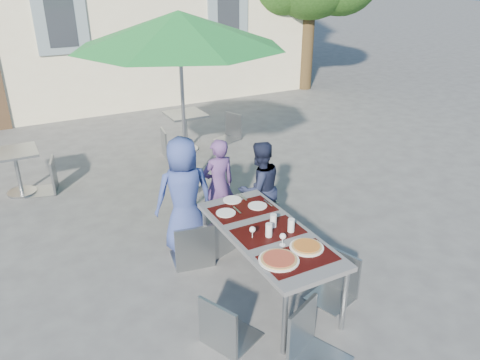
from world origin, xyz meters
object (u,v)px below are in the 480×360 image
dining_table (268,236)px  chair_1 (220,208)px  chair_2 (261,197)px  bg_chair_r_1 (230,111)px  pizza_near_left (279,259)px  chair_0 (192,218)px  child_1 (218,185)px  chair_4 (340,252)px  bg_chair_l_1 (169,126)px  bg_chair_r_0 (43,156)px  chair_3 (225,294)px  patio_umbrella (179,30)px  pizza_near_right (307,247)px  child_2 (259,188)px  child_0 (184,195)px  cafe_table_1 (186,125)px  chair_5 (314,305)px  cafe_table_0 (16,166)px

dining_table → chair_1: (-0.09, 0.96, -0.10)m
chair_2 → bg_chair_r_1: 3.82m
pizza_near_left → chair_0: 1.39m
child_1 → chair_1: (-0.23, -0.53, -0.04)m
chair_4 → bg_chair_l_1: 4.72m
bg_chair_r_0 → bg_chair_l_1: (2.23, 0.52, -0.02)m
chair_3 → patio_umbrella: 3.93m
pizza_near_right → chair_4: 0.50m
child_2 → chair_4: size_ratio=1.35×
dining_table → patio_umbrella: size_ratio=0.61×
pizza_near_left → chair_0: size_ratio=0.36×
chair_1 → chair_4: chair_1 is taller
child_0 → dining_table: bearing=114.2°
pizza_near_left → bg_chair_r_0: 4.57m
dining_table → chair_3: bearing=-145.9°
cafe_table_1 → bg_chair_l_1: bearing=-159.0°
chair_1 → chair_4: (0.71, -1.39, -0.04)m
chair_0 → patio_umbrella: size_ratio=0.35×
pizza_near_left → chair_4: bearing=5.8°
bg_chair_r_1 → chair_0: bearing=-122.5°
pizza_near_left → bg_chair_r_1: (2.10, 5.15, -0.19)m
chair_1 → chair_2: (0.64, 0.11, -0.05)m
chair_3 → chair_5: (0.62, -0.50, 0.01)m
chair_4 → cafe_table_0: 5.13m
bg_chair_r_0 → bg_chair_l_1: bg_chair_r_0 is taller
child_0 → chair_4: child_0 is taller
chair_0 → patio_umbrella: (0.72, 1.97, 1.82)m
child_0 → cafe_table_1: size_ratio=1.97×
chair_0 → dining_table: bearing=-58.8°
chair_0 → chair_2: size_ratio=1.13×
chair_2 → chair_3: (-1.31, -1.59, 0.04)m
child_0 → patio_umbrella: bearing=-107.3°
child_2 → chair_1: child_2 is taller
chair_0 → chair_1: size_ratio=1.05×
pizza_near_right → bg_chair_r_1: size_ratio=0.34×
cafe_table_1 → child_1: bearing=-103.8°
child_1 → bg_chair_r_0: bearing=-52.2°
chair_1 → chair_5: 1.98m
chair_0 → chair_3: 1.38m
dining_table → chair_5: 1.03m
chair_3 → bg_chair_l_1: (1.23, 4.81, -0.01)m
chair_0 → chair_4: 1.70m
pizza_near_left → child_2: 1.82m
child_2 → chair_3: 2.12m
chair_0 → chair_2: bearing=12.4°
dining_table → chair_5: bearing=-98.1°
chair_1 → cafe_table_1: (0.96, 3.49, -0.09)m
chair_5 → chair_4: bearing=37.9°
chair_3 → chair_2: bearing=50.5°
chair_0 → chair_1: chair_0 is taller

